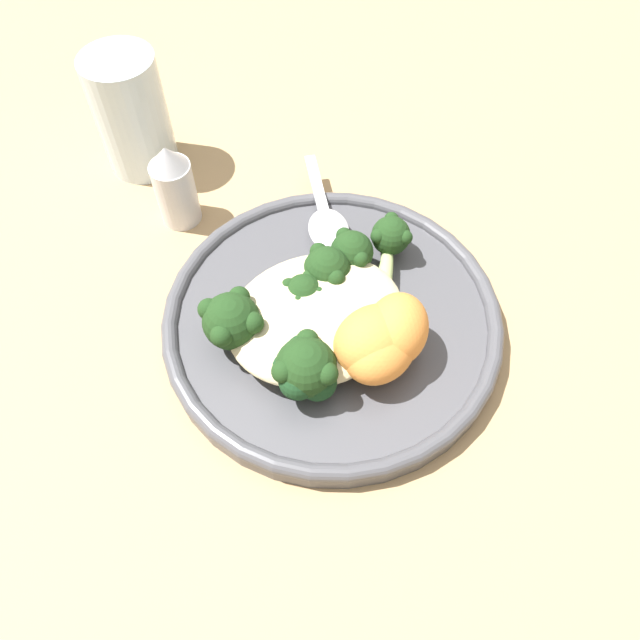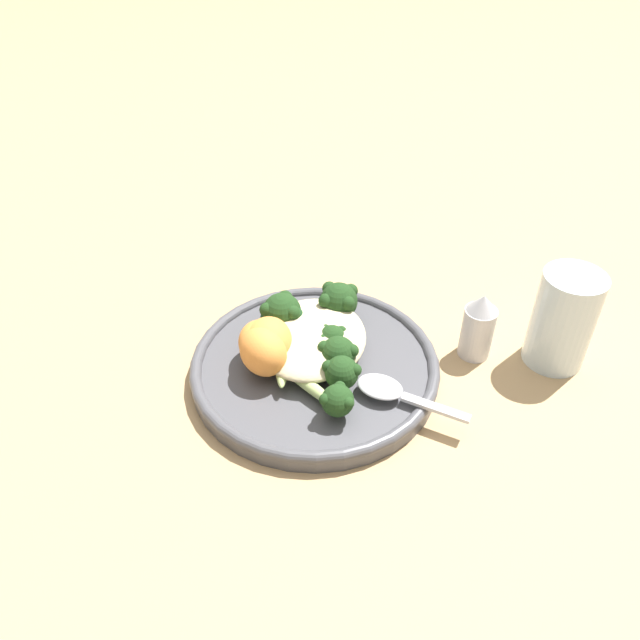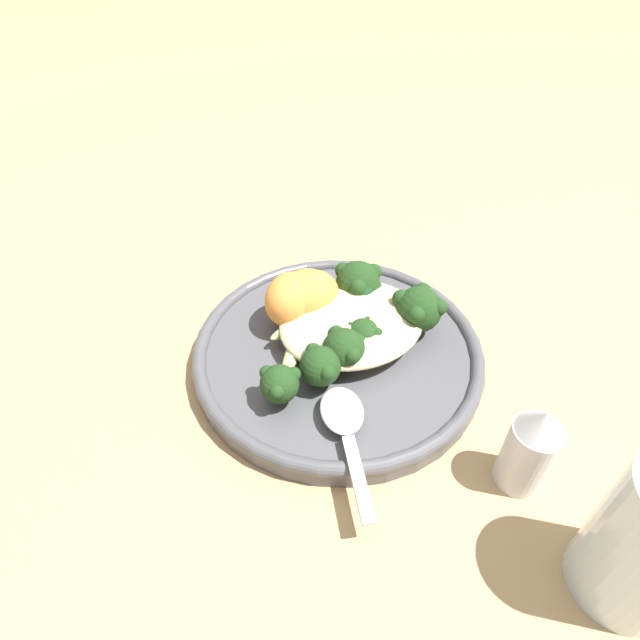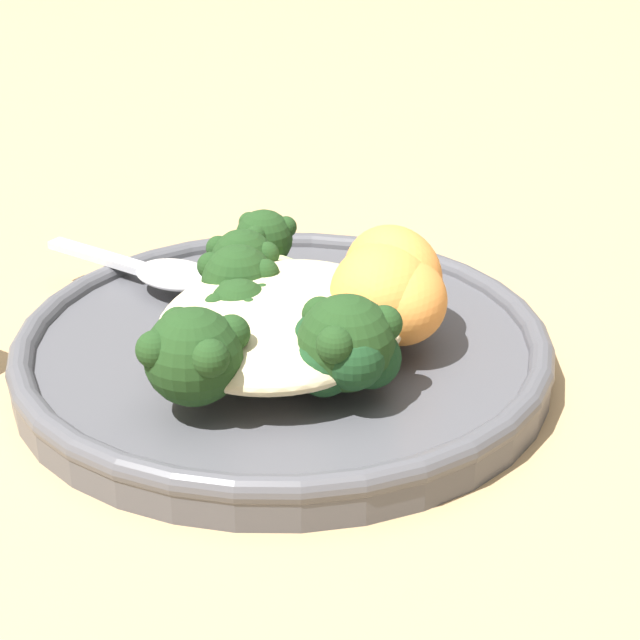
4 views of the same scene
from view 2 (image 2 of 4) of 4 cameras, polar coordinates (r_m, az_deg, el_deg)
The scene contains 16 objects.
ground_plane at distance 0.64m, azimuth -0.46°, elevation -4.98°, with size 4.00×4.00×0.00m, color tan.
plate at distance 0.64m, azimuth -0.78°, elevation -4.13°, with size 0.25×0.25×0.02m.
quinoa_mound at distance 0.63m, azimuth -0.73°, elevation -1.65°, with size 0.13×0.11×0.03m, color beige.
broccoli_stalk_0 at distance 0.57m, azimuth 0.77°, elevation -6.89°, with size 0.07×0.09×0.03m.
broccoli_stalk_1 at distance 0.59m, azimuth 0.81°, elevation -4.71°, with size 0.04×0.11×0.03m.
broccoli_stalk_2 at distance 0.61m, azimuth 1.02°, elevation -3.25°, with size 0.04×0.08×0.03m.
broccoli_stalk_3 at distance 0.62m, azimuth 0.29°, elevation -2.19°, with size 0.06×0.07×0.03m.
broccoli_stalk_4 at distance 0.66m, azimuth 0.98°, elevation 0.88°, with size 0.12×0.07×0.04m.
broccoli_stalk_5 at distance 0.65m, azimuth -3.50°, elevation 0.02°, with size 0.12×0.05×0.04m.
sweet_potato_chunk_0 at distance 0.61m, azimuth -4.80°, elevation -2.01°, with size 0.06×0.05×0.04m, color orange.
sweet_potato_chunk_1 at distance 0.62m, azimuth -5.44°, elevation -2.06°, with size 0.06×0.04×0.04m, color orange.
sweet_potato_chunk_2 at distance 0.60m, azimuth -5.22°, elevation -2.92°, with size 0.05×0.04×0.05m, color orange.
kale_tuft at distance 0.66m, azimuth -3.43°, elevation 0.35°, with size 0.05×0.05×0.03m.
spoon at distance 0.59m, azimuth 6.26°, elevation -6.36°, with size 0.05×0.11×0.01m.
water_glass at distance 0.67m, azimuth 21.34°, elevation 0.04°, with size 0.06×0.06×0.11m, color silver.
salt_shaker at distance 0.66m, azimuth 14.28°, elevation -0.54°, with size 0.03×0.03×0.08m.
Camera 2 is at (0.45, 0.09, 0.45)m, focal length 35.00 mm.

